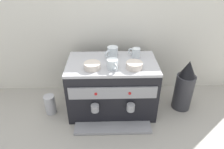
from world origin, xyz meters
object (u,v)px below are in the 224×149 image
Objects in this scene: ceramic_cup_2 at (112,52)px; coffee_grinder at (185,87)px; ceramic_bowl_1 at (134,66)px; ceramic_cup_0 at (112,64)px; ceramic_cup_1 at (136,53)px; milk_pitcher at (50,104)px; ceramic_bowl_0 at (92,66)px; espresso_machine at (112,87)px.

ceramic_cup_2 reaches higher than coffee_grinder.
ceramic_cup_2 is 0.23m from ceramic_bowl_1.
ceramic_cup_2 reaches higher than ceramic_bowl_1.
ceramic_cup_0 is 0.18m from ceramic_cup_2.
ceramic_cup_1 is at bearing -4.10° from ceramic_cup_2.
ceramic_cup_1 is 0.77m from milk_pitcher.
milk_pitcher is at bearing 173.36° from ceramic_bowl_0.
ceramic_bowl_0 is at bearing -6.64° from milk_pitcher.
ceramic_cup_2 is 0.65× the size of milk_pitcher.
coffee_grinder is (0.41, 0.08, -0.24)m from ceramic_bowl_1.
coffee_grinder is at bearing 11.52° from ceramic_bowl_1.
ceramic_bowl_0 is at bearing 177.39° from ceramic_cup_0.
coffee_grinder reaches higher than milk_pitcher.
ceramic_cup_1 is 0.21× the size of coffee_grinder.
ceramic_cup_2 is 0.90× the size of ceramic_bowl_0.
ceramic_bowl_1 is (0.28, -0.00, 0.00)m from ceramic_bowl_0.
ceramic_cup_0 is 0.95× the size of ceramic_bowl_0.
ceramic_bowl_1 is 0.73m from milk_pitcher.
ceramic_bowl_0 reaches higher than milk_pitcher.
ceramic_cup_2 reaches higher than ceramic_cup_0.
ceramic_cup_1 is 0.79× the size of ceramic_bowl_1.
ceramic_bowl_1 is at bearing -4.08° from milk_pitcher.
ceramic_bowl_1 is (0.15, -0.08, 0.23)m from espresso_machine.
ceramic_bowl_0 is at bearing -128.37° from ceramic_cup_2.
espresso_machine is at bearing 88.82° from ceramic_cup_0.
ceramic_bowl_0 is 0.27× the size of coffee_grinder.
ceramic_cup_1 is at bearing 27.66° from ceramic_bowl_0.
espresso_machine is at bearing 179.97° from coffee_grinder.
milk_pitcher is (-0.48, -0.04, -0.13)m from espresso_machine.
ceramic_bowl_0 is 0.28m from ceramic_bowl_1.
ceramic_bowl_1 is at bearing -168.48° from coffee_grinder.
espresso_machine is 0.56m from coffee_grinder.
milk_pitcher is at bearing -169.45° from ceramic_cup_1.
ceramic_cup_2 is (0.01, 0.18, 0.00)m from ceramic_cup_0.
espresso_machine is 1.53× the size of coffee_grinder.
ceramic_cup_2 is at bearing 87.49° from espresso_machine.
coffee_grinder is (0.39, -0.08, -0.25)m from ceramic_cup_1.
ceramic_bowl_1 is at bearing 0.58° from ceramic_cup_0.
ceramic_cup_2 is at bearing 88.12° from ceramic_cup_0.
ceramic_cup_0 is 0.61m from milk_pitcher.
ceramic_cup_2 is at bearing 128.57° from ceramic_bowl_1.
ceramic_cup_1 reaches higher than espresso_machine.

